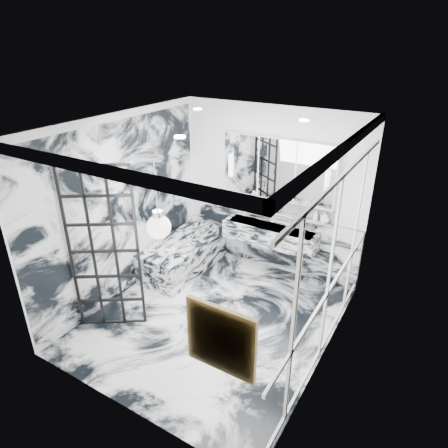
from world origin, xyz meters
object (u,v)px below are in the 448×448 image
Objects in this scene: trough_sink at (270,234)px; crittall_door at (104,251)px; mirror_cabinet at (278,169)px; bathtub at (184,255)px.

crittall_door is at bearing -119.29° from trough_sink.
crittall_door is at bearing -117.62° from mirror_cabinet.
mirror_cabinet is 1.15× the size of bathtub.
mirror_cabinet is at bearing 90.00° from trough_sink.
trough_sink is at bearing -90.00° from mirror_cabinet.
trough_sink reaches higher than bathtub.
crittall_door is 2.74m from trough_sink.
mirror_cabinet is (1.32, 2.53, 0.65)m from crittall_door.
crittall_door is 1.46× the size of trough_sink.
crittall_door reaches higher than trough_sink.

